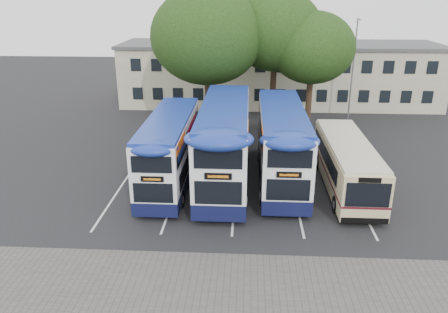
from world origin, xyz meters
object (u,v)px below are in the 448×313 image
tree_left (207,36)px  bus_dd_left (170,147)px  lamp_post (353,66)px  bus_single (347,161)px  tree_right (312,48)px  bus_dd_right (281,141)px  tree_mid (275,31)px  bus_dd_mid (225,140)px

tree_left → bus_dd_left: 11.99m
lamp_post → bus_dd_left: (-13.77, -14.20, -2.75)m
bus_single → tree_right: bearing=94.6°
lamp_post → tree_right: size_ratio=0.92×
bus_dd_right → bus_single: bus_dd_right is taller
lamp_post → bus_dd_right: bearing=-117.7°
tree_left → bus_single: bearing=-49.0°
tree_mid → tree_right: (2.94, -1.18, -1.21)m
bus_dd_mid → bus_dd_left: bearing=-172.4°
tree_mid → bus_dd_left: tree_mid is taller
bus_dd_left → bus_dd_mid: bearing=7.6°
lamp_post → bus_single: size_ratio=0.92×
lamp_post → tree_right: tree_right is taller
tree_left → bus_dd_mid: size_ratio=0.99×
bus_dd_mid → tree_mid: bearing=73.8°
bus_dd_left → bus_dd_right: bearing=7.3°
tree_mid → bus_dd_left: (-6.77, -12.34, -5.80)m
tree_right → bus_single: size_ratio=1.00×
tree_mid → bus_dd_right: tree_mid is taller
tree_right → tree_left: bearing=-176.0°
tree_right → bus_dd_right: 11.57m
tree_left → bus_single: (9.27, -10.68, -6.16)m
lamp_post → tree_mid: bearing=-165.2°
tree_mid → bus_single: bearing=-72.8°
bus_dd_right → bus_single: bearing=-14.4°
tree_mid → bus_dd_right: 12.77m
bus_dd_right → lamp_post: bearing=62.3°
tree_mid → tree_right: 3.39m
lamp_post → tree_mid: size_ratio=0.79×
lamp_post → tree_left: (-12.42, -3.62, 2.74)m
tree_right → bus_single: (0.91, -11.27, -5.26)m
tree_mid → bus_dd_right: size_ratio=1.04×
tree_left → tree_mid: (5.42, 1.77, 0.30)m
lamp_post → bus_dd_right: (-6.99, -13.33, -2.55)m
tree_mid → bus_single: size_ratio=1.16×
tree_right → bus_dd_left: bearing=-131.0°
tree_right → bus_dd_mid: 13.18m
bus_dd_right → tree_mid: bearing=90.0°
lamp_post → tree_mid: (-7.00, -1.85, 3.05)m
tree_mid → bus_dd_left: 15.23m
tree_left → bus_dd_right: bearing=-60.8°
bus_dd_left → bus_single: bus_dd_left is taller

